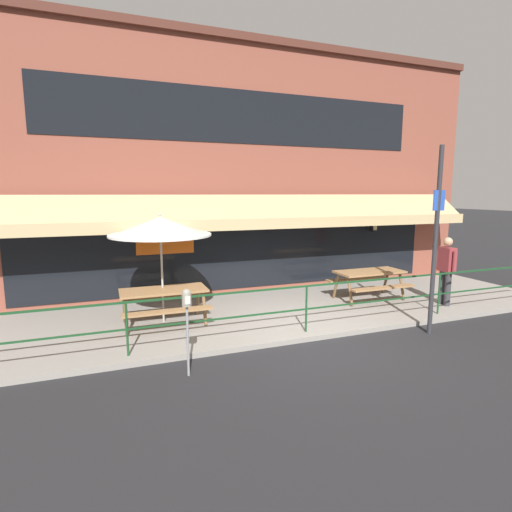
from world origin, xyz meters
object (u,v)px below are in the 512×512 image
Objects in this scene: pedestrian_walking at (446,267)px; patio_umbrella_left at (160,227)px; parking_meter_near at (187,306)px; street_sign_pole at (436,240)px; picnic_table_left at (164,296)px; picnic_table_centre at (369,277)px.

patio_umbrella_left is at bearing 170.57° from pedestrian_walking.
parking_meter_near is 5.13m from street_sign_pole.
pedestrian_walking is at bearing -9.43° from patio_umbrella_left.
patio_umbrella_left reaches higher than parking_meter_near.
picnic_table_left is at bearing 171.92° from pedestrian_walking.
patio_umbrella_left is 1.39× the size of pedestrian_walking.
picnic_table_left is 1.48m from patio_umbrella_left.
street_sign_pole is (-1.71, -1.30, 0.90)m from pedestrian_walking.
picnic_table_left is 0.47× the size of street_sign_pole.
parking_meter_near is (-6.77, -1.47, 0.09)m from pedestrian_walking.
street_sign_pole is at bearing -142.70° from pedestrian_walking.
picnic_table_left is 2.47m from parking_meter_near.
pedestrian_walking reaches higher than parking_meter_near.
patio_umbrella_left reaches higher than picnic_table_centre.
picnic_table_left is 1.00× the size of picnic_table_centre.
patio_umbrella_left is 0.62× the size of street_sign_pole.
picnic_table_centre is 1.05× the size of pedestrian_walking.
street_sign_pole reaches higher than pedestrian_walking.
street_sign_pole reaches higher than picnic_table_left.
parking_meter_near is at bearing -89.29° from patio_umbrella_left.
patio_umbrella_left is at bearing 90.71° from parking_meter_near.
picnic_table_left is at bearing -90.00° from patio_umbrella_left.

